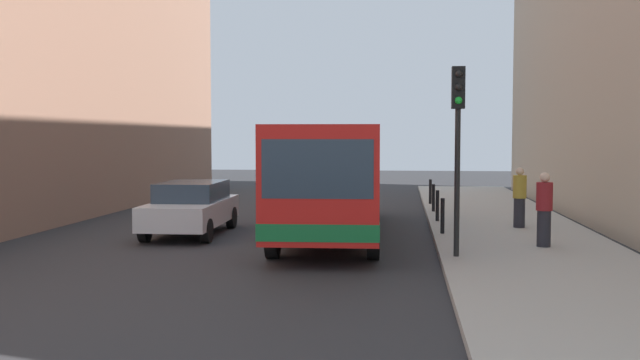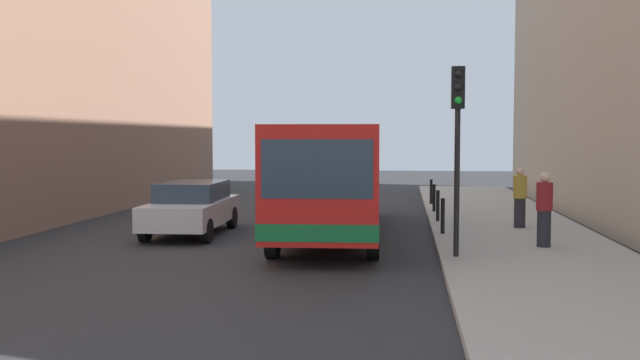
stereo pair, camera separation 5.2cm
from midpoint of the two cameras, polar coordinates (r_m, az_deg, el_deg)
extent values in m
plane|color=#2D2D30|center=(17.75, -1.14, -5.38)|extent=(80.00, 80.00, 0.00)
cube|color=#ADA89E|center=(17.83, 16.40, -5.24)|extent=(4.40, 40.00, 0.15)
cube|color=red|center=(19.59, 0.94, 0.61)|extent=(2.98, 11.10, 2.50)
cube|color=#197238|center=(19.66, 0.94, -2.16)|extent=(3.00, 11.12, 0.36)
cube|color=#2D3D4C|center=(14.11, -0.32, 0.90)|extent=(2.26, 0.16, 1.20)
cube|color=#2D3D4C|center=(20.07, 1.03, 1.68)|extent=(2.93, 9.50, 1.00)
cylinder|color=black|center=(15.79, 4.24, -4.66)|extent=(0.32, 1.01, 1.00)
cylinder|color=black|center=(15.95, -3.93, -4.58)|extent=(0.32, 1.01, 1.00)
cylinder|color=black|center=(23.54, 4.23, -1.96)|extent=(0.32, 1.01, 1.00)
cylinder|color=black|center=(23.65, -1.26, -1.93)|extent=(0.32, 1.01, 1.00)
cube|color=silver|center=(20.04, -10.48, -2.57)|extent=(1.92, 4.45, 0.64)
cube|color=#2D3D4C|center=(20.13, -10.39, -0.88)|extent=(1.67, 2.51, 0.52)
cylinder|color=black|center=(18.43, -9.26, -4.09)|extent=(0.24, 0.65, 0.64)
cylinder|color=black|center=(18.90, -14.10, -3.96)|extent=(0.24, 0.65, 0.64)
cylinder|color=black|center=(21.33, -7.26, -3.04)|extent=(0.24, 0.65, 0.64)
cylinder|color=black|center=(21.74, -11.49, -2.96)|extent=(0.24, 0.65, 0.64)
cylinder|color=black|center=(15.48, 10.97, -0.23)|extent=(0.12, 0.12, 3.20)
cube|color=black|center=(15.48, 11.06, 7.36)|extent=(0.28, 0.24, 0.90)
sphere|color=black|center=(15.37, 11.11, 8.44)|extent=(0.16, 0.16, 0.16)
sphere|color=black|center=(15.35, 11.09, 7.39)|extent=(0.16, 0.16, 0.16)
sphere|color=green|center=(15.33, 11.08, 6.35)|extent=(0.16, 0.16, 0.16)
cylinder|color=black|center=(19.18, 9.83, -2.88)|extent=(0.11, 0.11, 0.95)
cylinder|color=black|center=(21.97, 9.43, -2.06)|extent=(0.11, 0.11, 0.95)
cylinder|color=black|center=(24.77, 9.13, -1.43)|extent=(0.11, 0.11, 0.95)
cylinder|color=black|center=(27.57, 8.89, -0.93)|extent=(0.11, 0.11, 0.95)
cylinder|color=#26262D|center=(17.46, 17.61, -3.77)|extent=(0.32, 0.32, 0.86)
cylinder|color=maroon|center=(17.38, 17.66, -1.28)|extent=(0.38, 0.38, 0.66)
sphere|color=beige|center=(17.35, 17.69, 0.20)|extent=(0.24, 0.24, 0.24)
cylinder|color=#26262D|center=(20.92, 15.79, -2.58)|extent=(0.32, 0.32, 0.85)
cylinder|color=gold|center=(20.85, 15.82, -0.53)|extent=(0.38, 0.38, 0.65)
sphere|color=beige|center=(20.83, 15.85, 0.68)|extent=(0.23, 0.23, 0.23)
camera|label=1|loc=(0.03, -90.08, -0.01)|focal=39.46mm
camera|label=2|loc=(0.03, 89.92, 0.01)|focal=39.46mm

